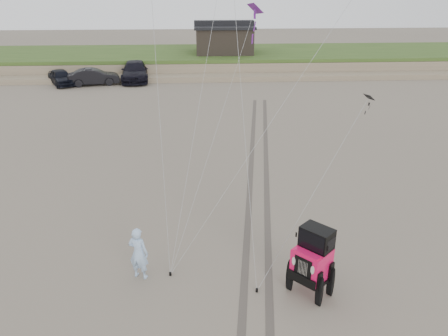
{
  "coord_description": "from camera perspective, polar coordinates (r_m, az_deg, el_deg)",
  "views": [
    {
      "loc": [
        -0.92,
        -11.82,
        9.0
      ],
      "look_at": [
        -0.04,
        3.0,
        2.6
      ],
      "focal_mm": 35.0,
      "sensor_mm": 36.0,
      "label": 1
    }
  ],
  "objects": [
    {
      "name": "jeep",
      "position": [
        13.92,
        11.3,
        -12.76
      ],
      "size": [
        4.96,
        4.85,
        1.81
      ],
      "primitive_type": null,
      "rotation": [
        0.0,
        0.0,
        -0.81
      ],
      "color": "#F21154",
      "rests_on": "ground"
    },
    {
      "name": "ground",
      "position": [
        14.88,
        0.86,
        -13.89
      ],
      "size": [
        160.0,
        160.0,
        0.0
      ],
      "primitive_type": "plane",
      "color": "#6B6054",
      "rests_on": "ground"
    },
    {
      "name": "stake_main",
      "position": [
        14.96,
        -7.03,
        -13.57
      ],
      "size": [
        0.08,
        0.08,
        0.12
      ],
      "primitive_type": "cylinder",
      "color": "black",
      "rests_on": "ground"
    },
    {
      "name": "stake_aux",
      "position": [
        14.24,
        4.31,
        -15.63
      ],
      "size": [
        0.08,
        0.08,
        0.12
      ],
      "primitive_type": "cylinder",
      "color": "black",
      "rests_on": "ground"
    },
    {
      "name": "dune_ridge",
      "position": [
        50.0,
        -2.39,
        13.88
      ],
      "size": [
        160.0,
        14.25,
        1.73
      ],
      "color": "#7A6B54",
      "rests_on": "ground"
    },
    {
      "name": "truck_a",
      "position": [
        44.11,
        -20.52,
        11.05
      ],
      "size": [
        3.56,
        4.48,
        1.43
      ],
      "primitive_type": "imported",
      "rotation": [
        0.0,
        0.0,
        0.52
      ],
      "color": "black",
      "rests_on": "ground"
    },
    {
      "name": "tire_tracks",
      "position": [
        21.96,
        4.53,
        -0.94
      ],
      "size": [
        5.22,
        29.74,
        0.01
      ],
      "color": "#4C443D",
      "rests_on": "ground"
    },
    {
      "name": "truck_b",
      "position": [
        43.1,
        -16.64,
        11.35
      ],
      "size": [
        4.86,
        2.54,
        1.53
      ],
      "primitive_type": "imported",
      "rotation": [
        0.0,
        0.0,
        1.78
      ],
      "color": "black",
      "rests_on": "ground"
    },
    {
      "name": "truck_c",
      "position": [
        44.16,
        -11.53,
        12.28
      ],
      "size": [
        3.04,
        6.35,
        1.78
      ],
      "primitive_type": "imported",
      "rotation": [
        0.0,
        0.0,
        0.09
      ],
      "color": "black",
      "rests_on": "ground"
    },
    {
      "name": "man",
      "position": [
        14.57,
        -11.1,
        -10.86
      ],
      "size": [
        0.78,
        0.65,
        1.84
      ],
      "primitive_type": "imported",
      "rotation": [
        0.0,
        0.0,
        2.78
      ],
      "color": "#90B3DF",
      "rests_on": "ground"
    },
    {
      "name": "cabin",
      "position": [
        49.25,
        -0.0,
        16.59
      ],
      "size": [
        6.4,
        5.4,
        3.35
      ],
      "color": "black",
      "rests_on": "dune_ridge"
    }
  ]
}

